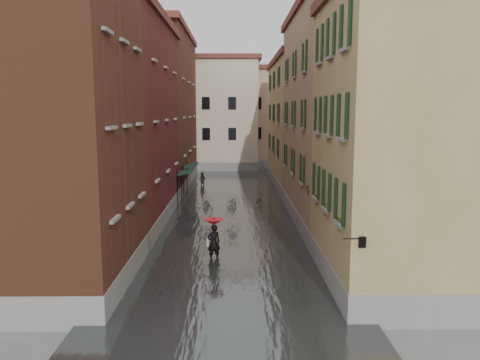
{
  "coord_description": "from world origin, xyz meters",
  "views": [
    {
      "loc": [
        0.27,
        -20.49,
        7.16
      ],
      "look_at": [
        0.59,
        7.48,
        3.0
      ],
      "focal_mm": 35.0,
      "sensor_mm": 36.0,
      "label": 1
    }
  ],
  "objects": [
    {
      "name": "building_right_mid",
      "position": [
        7.0,
        9.0,
        6.5
      ],
      "size": [
        6.0,
        14.0,
        13.0
      ],
      "primitive_type": "cube",
      "color": "#96755B",
      "rests_on": "ground"
    },
    {
      "name": "floodwater",
      "position": [
        0.0,
        13.0,
        0.1
      ],
      "size": [
        10.0,
        60.0,
        0.2
      ],
      "primitive_type": "cube",
      "color": "#3F4546",
      "rests_on": "ground"
    },
    {
      "name": "ground",
      "position": [
        0.0,
        0.0,
        0.0
      ],
      "size": [
        120.0,
        120.0,
        0.0
      ],
      "primitive_type": "plane",
      "color": "slate",
      "rests_on": "ground"
    },
    {
      "name": "building_left_far",
      "position": [
        -7.0,
        24.0,
        7.0
      ],
      "size": [
        6.0,
        16.0,
        14.0
      ],
      "primitive_type": "cube",
      "color": "brown",
      "rests_on": "ground"
    },
    {
      "name": "building_right_near",
      "position": [
        7.0,
        -2.0,
        5.75
      ],
      "size": [
        6.0,
        8.0,
        11.5
      ],
      "primitive_type": "cube",
      "color": "olive",
      "rests_on": "ground"
    },
    {
      "name": "building_end_cream",
      "position": [
        -3.0,
        38.0,
        6.5
      ],
      "size": [
        12.0,
        9.0,
        13.0
      ],
      "primitive_type": "cube",
      "color": "beige",
      "rests_on": "ground"
    },
    {
      "name": "awning_near",
      "position": [
        -3.49,
        14.75,
        2.46
      ],
      "size": [
        1.09,
        2.73,
        2.8
      ],
      "color": "black",
      "rests_on": "ground"
    },
    {
      "name": "pedestrian_far",
      "position": [
        -2.74,
        22.85,
        0.72
      ],
      "size": [
        0.85,
        0.77,
        1.44
      ],
      "primitive_type": "imported",
      "rotation": [
        0.0,
        0.0,
        -0.4
      ],
      "color": "black",
      "rests_on": "ground"
    },
    {
      "name": "pedestrian_main",
      "position": [
        -0.74,
        1.17,
        1.23
      ],
      "size": [
        0.95,
        0.95,
        2.06
      ],
      "color": "black",
      "rests_on": "ground"
    },
    {
      "name": "awning_far",
      "position": [
        -3.48,
        18.99,
        2.47
      ],
      "size": [
        1.09,
        3.12,
        2.8
      ],
      "color": "black",
      "rests_on": "ground"
    },
    {
      "name": "building_left_near",
      "position": [
        -7.0,
        -2.0,
        6.5
      ],
      "size": [
        6.0,
        8.0,
        13.0
      ],
      "primitive_type": "cube",
      "color": "brown",
      "rests_on": "ground"
    },
    {
      "name": "building_right_far",
      "position": [
        7.0,
        24.0,
        5.75
      ],
      "size": [
        6.0,
        16.0,
        11.5
      ],
      "primitive_type": "cube",
      "color": "olive",
      "rests_on": "ground"
    },
    {
      "name": "building_left_mid",
      "position": [
        -7.0,
        9.0,
        6.25
      ],
      "size": [
        6.0,
        14.0,
        12.5
      ],
      "primitive_type": "cube",
      "color": "maroon",
      "rests_on": "ground"
    },
    {
      "name": "wall_lantern",
      "position": [
        4.33,
        -6.0,
        3.01
      ],
      "size": [
        0.71,
        0.22,
        0.35
      ],
      "color": "black",
      "rests_on": "ground"
    },
    {
      "name": "building_end_pink",
      "position": [
        6.0,
        40.0,
        6.0
      ],
      "size": [
        10.0,
        9.0,
        12.0
      ],
      "primitive_type": "cube",
      "color": "tan",
      "rests_on": "ground"
    },
    {
      "name": "window_planters",
      "position": [
        4.12,
        0.39,
        3.51
      ],
      "size": [
        0.59,
        10.27,
        0.84
      ],
      "color": "#A03C34",
      "rests_on": "ground"
    }
  ]
}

